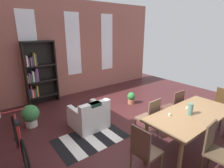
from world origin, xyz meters
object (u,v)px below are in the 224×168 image
object	(u,v)px
dining_table	(191,117)
potted_plant_by_shelf	(30,115)
dining_chair_near_left	(215,149)
dining_chair_head_left	(144,150)
dining_chair_far_right	(174,107)
bookshelf_tall	(38,73)
dining_chair_head_right	(220,106)
bicycle_second	(20,142)
dining_chair_far_left	(150,117)
armchair_white	(89,117)
potted_plant_corner	(131,98)
vase_on_table	(190,109)

from	to	relation	value
dining_table	potted_plant_by_shelf	distance (m)	3.79
dining_chair_near_left	dining_chair_head_left	bearing A→B (deg)	143.48
dining_chair_far_right	bookshelf_tall	bearing A→B (deg)	122.15
dining_chair_far_right	dining_chair_head_right	xyz separation A→B (m)	(0.95, -0.70, 0.00)
dining_table	bicycle_second	size ratio (longest dim) A/B	1.20
dining_chair_head_left	bicycle_second	distance (m)	2.33
dining_chair_head_right	dining_chair_near_left	xyz separation A→B (m)	(-1.88, -0.69, 0.00)
dining_table	potted_plant_by_shelf	bearing A→B (deg)	130.50
bicycle_second	dining_chair_head_right	bearing A→B (deg)	-22.23
dining_chair_head_left	bicycle_second	world-z (taller)	dining_chair_head_left
dining_chair_far_left	potted_plant_by_shelf	world-z (taller)	dining_chair_far_left
dining_chair_far_left	bookshelf_tall	distance (m)	3.82
dining_table	dining_chair_head_left	distance (m)	1.42
armchair_white	potted_plant_by_shelf	bearing A→B (deg)	141.15
dining_chair_far_right	dining_chair_head_left	xyz separation A→B (m)	(-1.87, -0.70, 0.00)
dining_chair_far_right	dining_chair_far_left	size ratio (longest dim) A/B	1.00
dining_chair_head_right	armchair_white	size ratio (longest dim) A/B	1.17
dining_table	dining_chair_head_right	xyz separation A→B (m)	(1.41, -0.00, -0.15)
dining_table	dining_chair_far_right	bearing A→B (deg)	56.55
dining_chair_head_right	dining_table	bearing A→B (deg)	179.83
dining_table	dining_chair_far_right	distance (m)	0.85
dining_table	bookshelf_tall	world-z (taller)	bookshelf_tall
bicycle_second	potted_plant_by_shelf	xyz separation A→B (m)	(0.47, 1.10, -0.02)
dining_table	dining_chair_near_left	bearing A→B (deg)	-124.03
dining_chair_far_left	bookshelf_tall	bearing A→B (deg)	110.22
potted_plant_by_shelf	potted_plant_corner	size ratio (longest dim) A/B	1.48
vase_on_table	dining_chair_head_right	xyz separation A→B (m)	(1.50, -0.00, -0.35)
vase_on_table	dining_chair_far_right	world-z (taller)	vase_on_table
dining_table	vase_on_table	size ratio (longest dim) A/B	8.69
dining_chair_near_left	potted_plant_by_shelf	bearing A→B (deg)	119.02
dining_chair_far_left	bicycle_second	world-z (taller)	dining_chair_far_left
bookshelf_tall	armchair_white	xyz separation A→B (m)	(0.48, -2.32, -0.74)
potted_plant_by_shelf	potted_plant_corner	bearing A→B (deg)	-9.34
dining_chair_far_right	dining_table	bearing A→B (deg)	-123.45
dining_chair_head_left	potted_plant_corner	xyz separation A→B (m)	(1.99, 2.37, -0.31)
vase_on_table	potted_plant_by_shelf	size ratio (longest dim) A/B	0.41
dining_table	dining_chair_far_right	size ratio (longest dim) A/B	2.18
dining_chair_far_right	potted_plant_corner	xyz separation A→B (m)	(0.12, 1.67, -0.31)
dining_chair_head_left	potted_plant_by_shelf	distance (m)	3.06
bookshelf_tall	bicycle_second	distance (m)	2.82
dining_table	bicycle_second	bearing A→B (deg)	148.85
vase_on_table	dining_chair_head_left	world-z (taller)	vase_on_table
dining_chair_near_left	dining_chair_far_left	bearing A→B (deg)	89.70
dining_table	dining_chair_head_left	xyz separation A→B (m)	(-1.41, -0.00, -0.15)
dining_chair_near_left	dining_chair_far_right	bearing A→B (deg)	56.26
potted_plant_by_shelf	potted_plant_corner	xyz separation A→B (m)	(3.03, -0.50, -0.11)
dining_table	potted_plant_by_shelf	xyz separation A→B (m)	(-2.45, 2.87, -0.35)
dining_table	potted_plant_corner	distance (m)	2.48
dining_chair_far_left	bicycle_second	xyz separation A→B (m)	(-2.45, 1.07, -0.18)
dining_chair_far_left	dining_chair_head_left	xyz separation A→B (m)	(-0.94, -0.70, 0.00)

